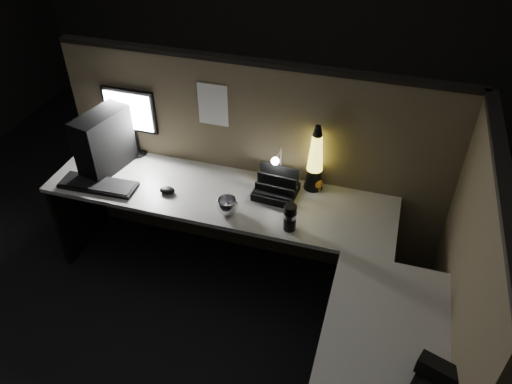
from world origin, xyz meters
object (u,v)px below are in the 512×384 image
(desk_phone, at_px, (439,380))
(pc_tower, at_px, (104,142))
(monitor, at_px, (131,115))
(lava_lamp, at_px, (315,163))
(keyboard, at_px, (98,185))

(desk_phone, bearing_deg, pc_tower, 173.05)
(monitor, distance_m, lava_lamp, 1.32)
(pc_tower, bearing_deg, lava_lamp, 19.96)
(monitor, bearing_deg, pc_tower, -110.28)
(pc_tower, distance_m, desk_phone, 2.46)
(pc_tower, height_order, desk_phone, pc_tower)
(lava_lamp, relative_size, desk_phone, 1.87)
(pc_tower, distance_m, lava_lamp, 1.42)
(pc_tower, height_order, monitor, monitor)
(keyboard, bearing_deg, desk_phone, -23.90)
(lava_lamp, bearing_deg, desk_phone, -57.07)
(lava_lamp, bearing_deg, keyboard, -163.47)
(monitor, relative_size, lava_lamp, 1.06)
(lava_lamp, bearing_deg, monitor, 178.00)
(keyboard, relative_size, lava_lamp, 1.10)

